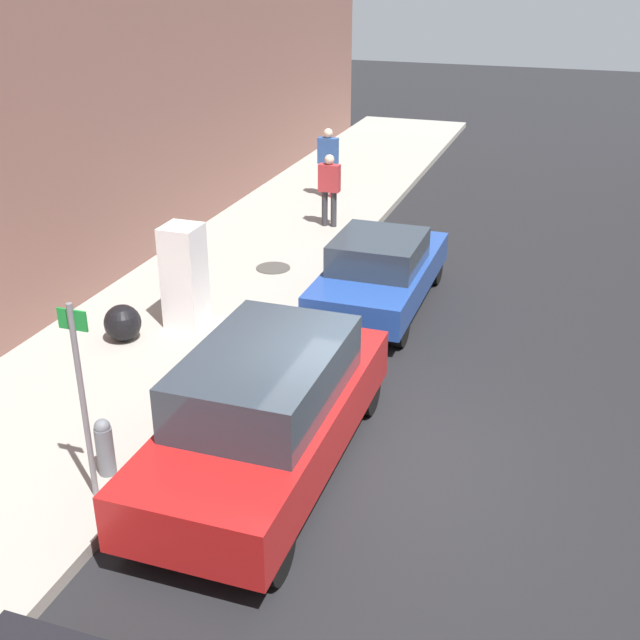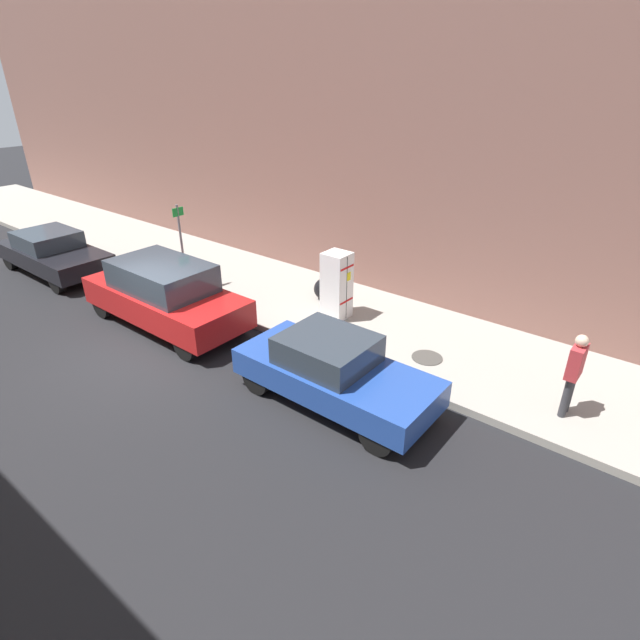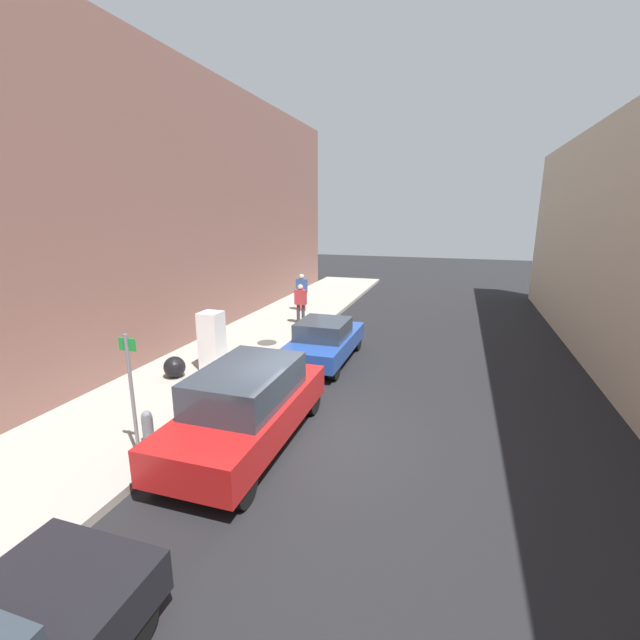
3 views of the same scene
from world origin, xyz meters
TOP-DOWN VIEW (x-y plane):
  - ground_plane at (0.00, 0.00)m, footprint 80.00×80.00m
  - sidewalk_slab at (-4.36, 0.00)m, footprint 3.88×44.00m
  - building_facade_near at (-7.53, 0.00)m, footprint 2.45×39.60m
  - discarded_refrigerator at (-4.07, 2.65)m, footprint 0.61×0.65m
  - manhole_cover at (-3.64, 5.57)m, footprint 0.70×0.70m
  - street_sign_post at (-2.85, -2.06)m, footprint 0.36×0.07m
  - fire_hydrant at (-2.96, -1.64)m, footprint 0.22×0.22m
  - trash_bag at (-4.77, 1.71)m, footprint 0.62×0.62m
  - pedestrian_walking_far at (-3.42, 8.57)m, footprint 0.49×0.23m
  - pedestrian_standing_near at (-4.22, 10.88)m, footprint 0.52×0.24m
  - parked_suv_red at (-1.18, -0.71)m, footprint 1.88×4.75m
  - parked_hatchback_blue at (-1.18, 4.75)m, footprint 1.72×4.11m

SIDE VIEW (x-z plane):
  - ground_plane at x=0.00m, z-range 0.00..0.00m
  - sidewalk_slab at x=-4.36m, z-range 0.00..0.17m
  - manhole_cover at x=-3.64m, z-range 0.17..0.19m
  - trash_bag at x=-4.77m, z-range 0.17..0.79m
  - fire_hydrant at x=-2.96m, z-range 0.18..0.95m
  - parked_hatchback_blue at x=-1.18m, z-range 0.01..1.45m
  - parked_suv_red at x=-1.18m, z-range 0.02..1.76m
  - discarded_refrigerator at x=-4.07m, z-range 0.17..1.94m
  - pedestrian_walking_far at x=-3.42m, z-range 0.31..2.00m
  - pedestrian_standing_near at x=-4.22m, z-range 0.33..2.12m
  - street_sign_post at x=-2.85m, z-range 0.32..2.82m
  - building_facade_near at x=-7.53m, z-range 0.00..9.80m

